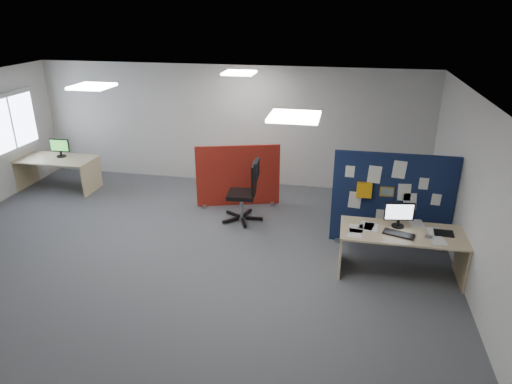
% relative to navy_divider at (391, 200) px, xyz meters
% --- Properties ---
extents(floor, '(9.00, 9.00, 0.00)m').
position_rel_navy_divider_xyz_m(floor, '(-3.47, -1.03, -0.83)').
color(floor, '#4F5156').
rests_on(floor, ground).
extents(ceiling, '(9.00, 7.00, 0.02)m').
position_rel_navy_divider_xyz_m(ceiling, '(-3.47, -1.03, 1.87)').
color(ceiling, white).
rests_on(ceiling, wall_back).
extents(wall_back, '(9.00, 0.02, 2.70)m').
position_rel_navy_divider_xyz_m(wall_back, '(-3.47, 2.47, 0.52)').
color(wall_back, silver).
rests_on(wall_back, floor).
extents(wall_front, '(9.00, 0.02, 2.70)m').
position_rel_navy_divider_xyz_m(wall_front, '(-3.47, -4.53, 0.52)').
color(wall_front, silver).
rests_on(wall_front, floor).
extents(wall_right, '(0.02, 7.00, 2.70)m').
position_rel_navy_divider_xyz_m(wall_right, '(1.03, -1.03, 0.52)').
color(wall_right, silver).
rests_on(wall_right, floor).
extents(window, '(0.06, 1.70, 1.30)m').
position_rel_navy_divider_xyz_m(window, '(-7.90, 0.97, 0.72)').
color(window, white).
rests_on(window, wall_left).
extents(ceiling_lights, '(4.10, 4.10, 0.04)m').
position_rel_navy_divider_xyz_m(ceiling_lights, '(-3.13, -0.36, 1.84)').
color(ceiling_lights, white).
rests_on(ceiling_lights, ceiling).
extents(navy_divider, '(2.02, 0.30, 1.66)m').
position_rel_navy_divider_xyz_m(navy_divider, '(0.00, 0.00, 0.00)').
color(navy_divider, '#0F1639').
rests_on(navy_divider, floor).
extents(main_desk, '(1.85, 0.82, 0.73)m').
position_rel_navy_divider_xyz_m(main_desk, '(0.11, -0.91, -0.27)').
color(main_desk, '#CDBA83').
rests_on(main_desk, floor).
extents(monitor_main, '(0.45, 0.19, 0.40)m').
position_rel_navy_divider_xyz_m(monitor_main, '(0.05, -0.78, 0.12)').
color(monitor_main, black).
rests_on(monitor_main, main_desk).
extents(keyboard, '(0.48, 0.31, 0.02)m').
position_rel_navy_divider_xyz_m(keyboard, '(0.04, -1.06, -0.09)').
color(keyboard, black).
rests_on(keyboard, main_desk).
extents(mouse, '(0.11, 0.09, 0.03)m').
position_rel_navy_divider_xyz_m(mouse, '(0.47, -1.07, -0.09)').
color(mouse, gray).
rests_on(mouse, main_desk).
extents(paper_tray, '(0.29, 0.24, 0.01)m').
position_rel_navy_divider_xyz_m(paper_tray, '(0.71, -0.89, -0.09)').
color(paper_tray, black).
rests_on(paper_tray, main_desk).
extents(red_divider, '(1.66, 0.54, 1.29)m').
position_rel_navy_divider_xyz_m(red_divider, '(-2.94, 1.14, -0.20)').
color(red_divider, maroon).
rests_on(red_divider, floor).
extents(second_desk, '(1.71, 0.86, 0.73)m').
position_rel_navy_divider_xyz_m(second_desk, '(-7.15, 1.26, -0.28)').
color(second_desk, '#CDBA83').
rests_on(second_desk, floor).
extents(monitor_second, '(0.45, 0.20, 0.41)m').
position_rel_navy_divider_xyz_m(monitor_second, '(-7.09, 1.35, 0.12)').
color(monitor_second, black).
rests_on(monitor_second, second_desk).
extents(office_chair, '(0.78, 0.80, 1.21)m').
position_rel_navy_divider_xyz_m(office_chair, '(-2.59, 0.45, -0.15)').
color(office_chair, black).
rests_on(office_chair, floor).
extents(desk_papers, '(1.43, 0.84, 0.00)m').
position_rel_navy_divider_xyz_m(desk_papers, '(-0.06, -0.92, -0.10)').
color(desk_papers, white).
rests_on(desk_papers, main_desk).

